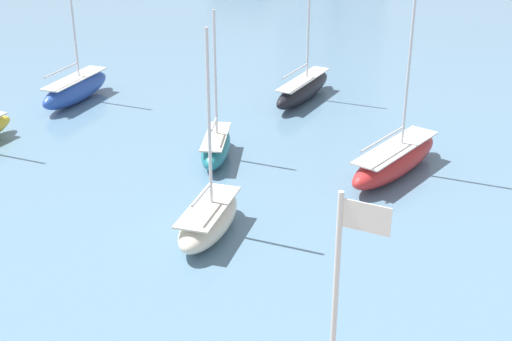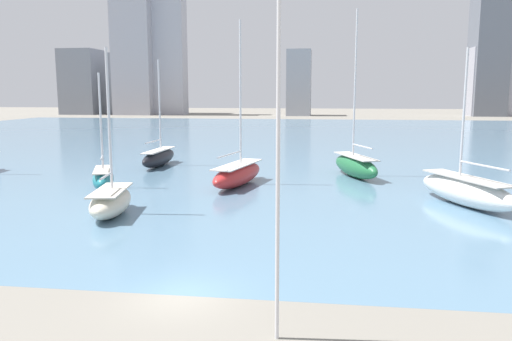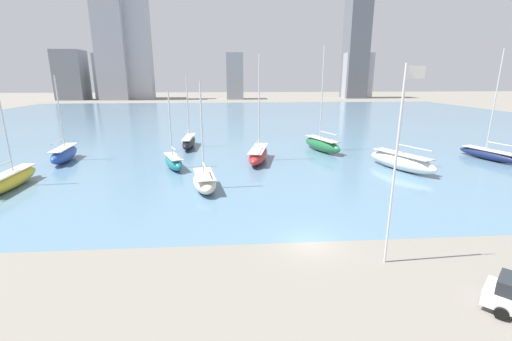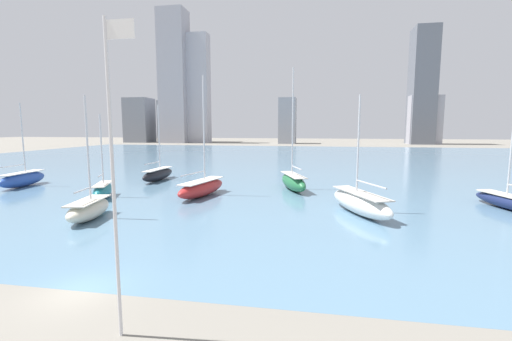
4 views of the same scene
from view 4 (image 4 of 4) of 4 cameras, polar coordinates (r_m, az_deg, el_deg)
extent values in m
plane|color=gray|center=(21.00, -27.35, -17.43)|extent=(500.00, 500.00, 0.00)
cube|color=slate|center=(86.28, 1.91, 1.57)|extent=(180.00, 140.00, 0.00)
cylinder|color=silver|center=(14.37, -22.68, -2.21)|extent=(0.14, 0.14, 12.52)
cube|color=white|center=(14.32, -21.63, 21.07)|extent=(1.10, 0.03, 0.70)
cube|color=slate|center=(206.97, -18.85, 7.91)|extent=(13.82, 12.73, 24.76)
cube|color=slate|center=(201.80, -14.03, 7.90)|extent=(11.41, 11.27, 23.28)
cube|color=#9E9EA8|center=(197.75, -13.44, 14.84)|extent=(14.55, 12.24, 70.77)
cube|color=#8E939E|center=(206.37, -12.11, 11.58)|extent=(13.09, 15.40, 49.48)
cube|color=#A8A8B2|center=(195.26, -10.07, 13.20)|extent=(15.47, 7.46, 58.43)
cube|color=#8E939E|center=(182.32, 5.27, 8.24)|extent=(8.72, 11.52, 23.67)
cube|color=slate|center=(195.11, 25.97, 12.45)|extent=(11.24, 13.77, 57.39)
cube|color=#9E9EA8|center=(193.34, 26.30, 7.56)|extent=(15.30, 7.50, 24.26)
ellipsoid|color=#284CA8|center=(59.52, -34.35, -1.24)|extent=(2.85, 8.71, 2.06)
cube|color=silver|center=(59.41, -34.42, -0.30)|extent=(2.34, 7.15, 0.10)
cube|color=#2D2D33|center=(59.59, -34.31, -1.77)|extent=(0.30, 1.55, 0.92)
cylinder|color=silver|center=(59.57, -34.37, 4.53)|extent=(0.18, 0.18, 9.86)
cylinder|color=silver|center=(58.08, -35.46, 0.62)|extent=(0.56, 4.43, 0.14)
ellipsoid|color=#B72828|center=(42.88, -9.01, -2.94)|extent=(4.37, 10.00, 1.96)
cube|color=silver|center=(42.72, -9.04, -1.72)|extent=(3.58, 8.20, 0.10)
cube|color=#2D2D33|center=(42.97, -9.00, -3.65)|extent=(0.53, 1.74, 0.88)
cylinder|color=silver|center=(42.84, -8.70, 6.94)|extent=(0.18, 0.18, 12.75)
cylinder|color=silver|center=(41.02, -10.40, -0.49)|extent=(1.25, 5.05, 0.14)
ellipsoid|color=#236B3D|center=(46.76, 6.23, -1.95)|extent=(5.06, 9.43, 2.11)
cube|color=#BCB7AD|center=(46.61, 6.24, -0.73)|extent=(4.15, 7.73, 0.10)
cube|color=#2D2D33|center=(46.85, 6.22, -2.66)|extent=(0.71, 1.62, 0.95)
cylinder|color=silver|center=(46.84, 6.13, 8.11)|extent=(0.18, 0.18, 14.25)
cylinder|color=silver|center=(45.01, 6.79, 0.45)|extent=(1.62, 4.24, 0.14)
ellipsoid|color=white|center=(35.17, 16.97, -5.25)|extent=(6.12, 10.15, 2.14)
cube|color=#BCB7AD|center=(34.97, 17.03, -3.62)|extent=(5.02, 8.33, 0.10)
cube|color=#2D2D33|center=(35.30, 16.93, -6.19)|extent=(0.87, 1.73, 0.96)
cylinder|color=silver|center=(35.07, 16.69, 4.30)|extent=(0.18, 0.18, 9.47)
cylinder|color=silver|center=(33.37, 18.57, -2.19)|extent=(2.08, 4.52, 0.14)
ellipsoid|color=beige|center=(35.34, -26.11, -5.90)|extent=(3.43, 6.93, 1.80)
cube|color=beige|center=(35.17, -26.18, -4.55)|extent=(2.81, 5.68, 0.10)
cube|color=#2D2D33|center=(35.45, -26.06, -6.69)|extent=(0.36, 1.20, 0.81)
cylinder|color=silver|center=(35.01, -26.26, 3.37)|extent=(0.18, 0.18, 9.55)
cylinder|color=silver|center=(34.19, -26.94, -2.95)|extent=(0.61, 2.75, 0.14)
ellipsoid|color=black|center=(56.94, -15.99, -0.67)|extent=(2.01, 9.34, 1.88)
cube|color=silver|center=(56.83, -16.02, 0.22)|extent=(1.65, 7.66, 0.10)
cube|color=#2D2D33|center=(57.01, -15.97, -1.18)|extent=(0.21, 1.68, 0.85)
cylinder|color=silver|center=(57.07, -15.88, 5.42)|extent=(0.18, 0.18, 10.15)
cylinder|color=silver|center=(55.28, -16.84, 1.20)|extent=(0.27, 4.64, 0.14)
ellipsoid|color=#1E757F|center=(45.30, -24.16, -3.09)|extent=(4.01, 6.58, 1.73)
cube|color=beige|center=(45.17, -24.21, -2.07)|extent=(3.29, 5.40, 0.10)
cube|color=#2D2D33|center=(45.38, -24.13, -3.68)|extent=(0.57, 1.13, 0.78)
cylinder|color=silver|center=(45.20, -24.36, 3.30)|extent=(0.18, 0.18, 8.31)
cylinder|color=silver|center=(44.34, -24.48, -0.75)|extent=(1.01, 2.24, 0.14)
ellipsoid|color=#19234C|center=(44.17, 36.90, -4.36)|extent=(4.81, 9.96, 1.44)
cube|color=#2D2D33|center=(44.24, 36.86, -4.86)|extent=(0.64, 1.73, 0.65)
camera|label=1|loc=(11.52, -124.01, 69.56)|focal=50.00mm
camera|label=2|loc=(7.51, -112.55, -3.74)|focal=35.00mm
camera|label=3|loc=(19.46, -104.19, 8.10)|focal=24.00mm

